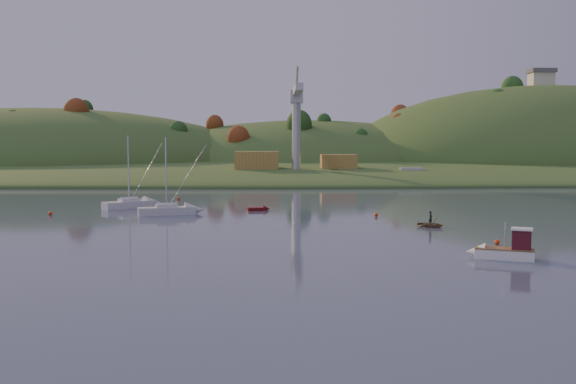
{
  "coord_description": "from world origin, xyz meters",
  "views": [
    {
      "loc": [
        -4.11,
        -40.76,
        9.63
      ],
      "look_at": [
        -2.27,
        32.91,
        3.86
      ],
      "focal_mm": 40.0,
      "sensor_mm": 36.0,
      "label": 1
    }
  ],
  "objects_px": {
    "sailboat_near": "(129,203)",
    "sailboat_far": "(167,210)",
    "canoe": "(431,224)",
    "fishing_boat": "(500,249)",
    "red_tender": "(261,209)"
  },
  "relations": [
    {
      "from": "sailboat_near",
      "to": "sailboat_far",
      "type": "height_order",
      "value": "sailboat_near"
    },
    {
      "from": "fishing_boat",
      "to": "red_tender",
      "type": "distance_m",
      "value": 42.99
    },
    {
      "from": "sailboat_near",
      "to": "canoe",
      "type": "bearing_deg",
      "value": -67.45
    },
    {
      "from": "sailboat_far",
      "to": "red_tender",
      "type": "xyz_separation_m",
      "value": [
        12.45,
        4.98,
        -0.46
      ]
    },
    {
      "from": "sailboat_far",
      "to": "sailboat_near",
      "type": "bearing_deg",
      "value": 112.9
    },
    {
      "from": "canoe",
      "to": "red_tender",
      "type": "xyz_separation_m",
      "value": [
        -19.48,
        18.11,
        -0.08
      ]
    },
    {
      "from": "red_tender",
      "to": "sailboat_near",
      "type": "bearing_deg",
      "value": 155.69
    },
    {
      "from": "sailboat_far",
      "to": "red_tender",
      "type": "bearing_deg",
      "value": 6.34
    },
    {
      "from": "red_tender",
      "to": "fishing_boat",
      "type": "bearing_deg",
      "value": -75.32
    },
    {
      "from": "fishing_boat",
      "to": "sailboat_far",
      "type": "bearing_deg",
      "value": -22.83
    },
    {
      "from": "sailboat_far",
      "to": "red_tender",
      "type": "height_order",
      "value": "sailboat_far"
    },
    {
      "from": "canoe",
      "to": "fishing_boat",
      "type": "bearing_deg",
      "value": -143.04
    },
    {
      "from": "sailboat_near",
      "to": "canoe",
      "type": "xyz_separation_m",
      "value": [
        38.77,
        -21.77,
        -0.39
      ]
    },
    {
      "from": "canoe",
      "to": "sailboat_far",
      "type": "bearing_deg",
      "value": 102.09
    },
    {
      "from": "fishing_boat",
      "to": "red_tender",
      "type": "xyz_separation_m",
      "value": [
        -20.35,
        37.86,
        -0.54
      ]
    }
  ]
}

